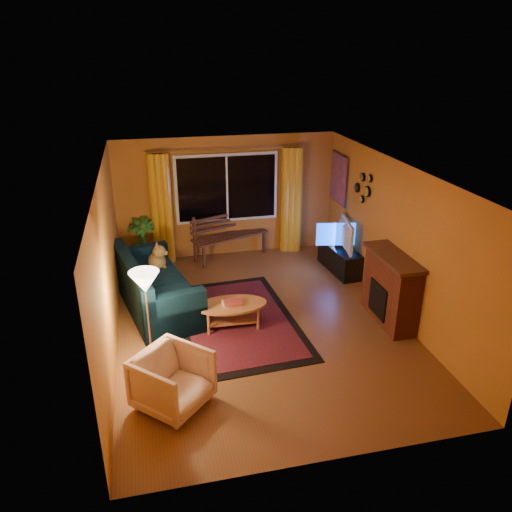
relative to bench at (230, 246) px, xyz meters
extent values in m
cube|color=brown|center=(-0.01, -2.75, -0.25)|extent=(4.50, 6.00, 0.02)
cube|color=white|center=(-0.01, -2.75, 2.27)|extent=(4.50, 6.00, 0.02)
cube|color=#C3732A|center=(-0.01, 0.26, 1.01)|extent=(4.50, 0.02, 2.50)
cube|color=#C3732A|center=(-2.27, -2.75, 1.01)|extent=(0.02, 6.00, 2.50)
cube|color=#C3732A|center=(2.25, -2.75, 1.01)|extent=(0.02, 6.00, 2.50)
cube|color=black|center=(-0.01, 0.19, 1.21)|extent=(2.00, 0.02, 1.30)
cylinder|color=#BF8C3F|center=(-0.01, 0.15, 2.01)|extent=(3.20, 0.03, 0.03)
cylinder|color=orange|center=(-1.36, 0.13, 0.88)|extent=(0.36, 0.36, 2.24)
cylinder|color=orange|center=(1.34, 0.13, 0.88)|extent=(0.36, 0.36, 2.24)
cube|color=#3E2218|center=(0.00, 0.00, 0.00)|extent=(1.68, 1.02, 0.48)
imported|color=#235B1E|center=(-1.79, 0.00, 0.25)|extent=(0.63, 0.63, 0.99)
cube|color=black|center=(-1.60, -1.86, 0.22)|extent=(1.47, 2.47, 0.93)
imported|color=beige|center=(-1.52, -4.46, 0.16)|extent=(1.08, 1.08, 0.81)
cylinder|color=#BF8C3F|center=(-1.76, -3.53, 0.48)|extent=(0.29, 0.29, 1.44)
cube|color=maroon|center=(-0.38, -2.63, -0.23)|extent=(2.03, 3.03, 0.02)
cylinder|color=#B76C3B|center=(-0.48, -2.77, -0.04)|extent=(1.16, 1.16, 0.41)
cube|color=black|center=(1.99, -1.15, 0.01)|extent=(0.51, 1.22, 0.50)
imported|color=black|center=(1.99, -1.15, 0.54)|extent=(0.32, 1.00, 0.57)
cube|color=maroon|center=(2.04, -3.15, 0.31)|extent=(0.40, 1.20, 1.10)
cube|color=#EB451A|center=(2.21, -0.30, 1.41)|extent=(0.04, 0.76, 0.96)
camera|label=1|loc=(-1.65, -9.58, 3.95)|focal=35.00mm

